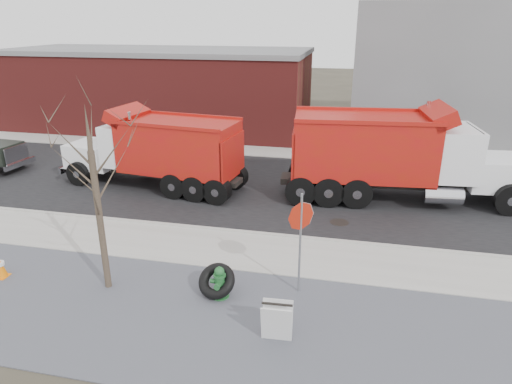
% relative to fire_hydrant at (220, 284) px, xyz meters
% --- Properties ---
extents(ground, '(120.00, 120.00, 0.00)m').
position_rel_fire_hydrant_xyz_m(ground, '(-0.04, 2.41, -0.43)').
color(ground, '#383328').
rests_on(ground, ground).
extents(gravel_verge, '(60.00, 5.00, 0.03)m').
position_rel_fire_hydrant_xyz_m(gravel_verge, '(-0.04, -1.09, -0.42)').
color(gravel_verge, slate).
rests_on(gravel_verge, ground).
extents(sidewalk, '(60.00, 2.50, 0.06)m').
position_rel_fire_hydrant_xyz_m(sidewalk, '(-0.04, 2.66, -0.40)').
color(sidewalk, '#9E9B93').
rests_on(sidewalk, ground).
extents(curb, '(60.00, 0.15, 0.11)m').
position_rel_fire_hydrant_xyz_m(curb, '(-0.04, 3.96, -0.38)').
color(curb, '#9E9B93').
rests_on(curb, ground).
extents(road, '(60.00, 9.40, 0.02)m').
position_rel_fire_hydrant_xyz_m(road, '(-0.04, 8.71, -0.42)').
color(road, black).
rests_on(road, ground).
extents(far_sidewalk, '(60.00, 2.00, 0.06)m').
position_rel_fire_hydrant_xyz_m(far_sidewalk, '(-0.04, 14.41, -0.40)').
color(far_sidewalk, '#9E9B93').
rests_on(far_sidewalk, ground).
extents(building_grey, '(12.00, 10.00, 8.00)m').
position_rel_fire_hydrant_xyz_m(building_grey, '(8.96, 20.41, 3.57)').
color(building_grey, gray).
rests_on(building_grey, ground).
extents(building_brick, '(20.20, 8.20, 5.30)m').
position_rel_fire_hydrant_xyz_m(building_brick, '(-10.04, 19.41, 2.22)').
color(building_brick, maroon).
rests_on(building_brick, ground).
extents(bare_tree, '(3.20, 3.20, 5.20)m').
position_rel_fire_hydrant_xyz_m(bare_tree, '(-3.24, -0.19, 2.86)').
color(bare_tree, '#382D23').
rests_on(bare_tree, ground).
extents(fire_hydrant, '(0.53, 0.51, 0.94)m').
position_rel_fire_hydrant_xyz_m(fire_hydrant, '(0.00, 0.00, 0.00)').
color(fire_hydrant, '#256231').
rests_on(fire_hydrant, ground).
extents(truck_tire, '(1.18, 1.12, 0.90)m').
position_rel_fire_hydrant_xyz_m(truck_tire, '(-0.11, 0.07, 0.02)').
color(truck_tire, black).
rests_on(truck_tire, ground).
extents(stop_sign, '(0.61, 0.55, 2.93)m').
position_rel_fire_hydrant_xyz_m(stop_sign, '(2.06, 0.74, 1.56)').
color(stop_sign, gray).
rests_on(stop_sign, ground).
extents(sandwich_board, '(0.74, 0.49, 1.00)m').
position_rel_fire_hydrant_xyz_m(sandwich_board, '(1.82, -1.43, 0.10)').
color(sandwich_board, silver).
rests_on(sandwich_board, ground).
extents(dump_truck_red_a, '(10.02, 3.55, 3.96)m').
position_rel_fire_hydrant_xyz_m(dump_truck_red_a, '(4.97, 8.52, 1.58)').
color(dump_truck_red_a, black).
rests_on(dump_truck_red_a, ground).
extents(dump_truck_red_b, '(8.41, 3.37, 3.52)m').
position_rel_fire_hydrant_xyz_m(dump_truck_red_b, '(-5.10, 7.79, 1.36)').
color(dump_truck_red_b, black).
rests_on(dump_truck_red_b, ground).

